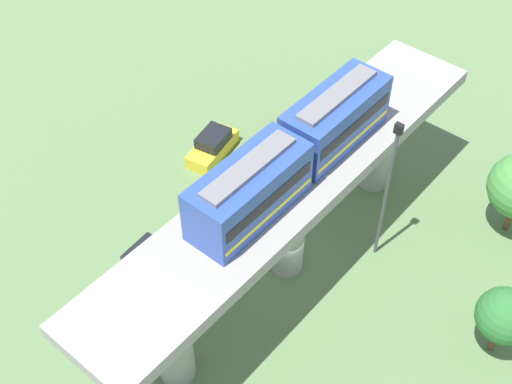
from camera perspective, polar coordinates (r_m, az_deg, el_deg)
name	(u,v)px	position (r m, az deg, el deg)	size (l,w,h in m)	color
ground_plane	(286,266)	(41.28, 2.51, -6.06)	(120.00, 120.00, 0.00)	#5B7A4C
viaduct	(290,201)	(36.99, 2.79, -0.71)	(5.20, 28.00, 7.46)	#999691
train	(294,153)	(34.71, 3.16, 3.24)	(2.64, 13.55, 3.24)	#2D4CA5
parked_car_red	(298,127)	(48.86, 3.50, 5.39)	(2.35, 4.40, 1.76)	red
parked_car_yellow	(213,146)	(47.35, -3.59, 3.79)	(2.60, 4.48, 1.76)	yellow
parked_car_white	(145,263)	(40.94, -9.10, -5.75)	(2.09, 4.32, 1.76)	white
tree_near_viaduct	(505,316)	(37.72, 19.76, -9.57)	(2.99, 2.99, 4.53)	brown
signal_post	(387,187)	(38.42, 10.74, 0.39)	(0.44, 0.28, 10.06)	#4C4C51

